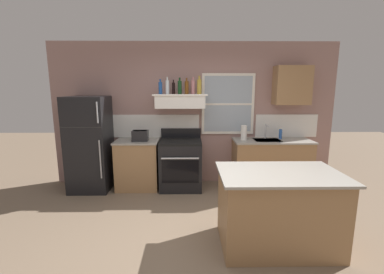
{
  "coord_description": "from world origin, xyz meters",
  "views": [
    {
      "loc": [
        -0.11,
        -2.85,
        1.87
      ],
      "look_at": [
        -0.05,
        1.2,
        1.1
      ],
      "focal_mm": 24.63,
      "sensor_mm": 36.0,
      "label": 1
    }
  ],
  "objects": [
    {
      "name": "range_hood_shelf",
      "position": [
        -0.25,
        1.96,
        1.62
      ],
      "size": [
        0.96,
        0.52,
        0.24
      ],
      "color": "white"
    },
    {
      "name": "upper_cabinet_right",
      "position": [
        1.8,
        2.04,
        1.9
      ],
      "size": [
        0.64,
        0.32,
        0.7
      ],
      "color": "#9E754C"
    },
    {
      "name": "counter_right_with_sink",
      "position": [
        1.45,
        1.9,
        0.46
      ],
      "size": [
        1.43,
        0.63,
        0.91
      ],
      "color": "#9E754C",
      "rests_on": "ground_plane"
    },
    {
      "name": "bottle_amber_wine",
      "position": [
        -0.14,
        1.97,
        1.87
      ],
      "size": [
        0.07,
        0.07,
        0.29
      ],
      "color": "brown",
      "rests_on": "range_hood_shelf"
    },
    {
      "name": "bottle_dark_green_wine",
      "position": [
        -0.26,
        1.93,
        1.87
      ],
      "size": [
        0.07,
        0.07,
        0.29
      ],
      "color": "#143819",
      "rests_on": "range_hood_shelf"
    },
    {
      "name": "back_wall",
      "position": [
        0.03,
        2.23,
        1.35
      ],
      "size": [
        5.4,
        0.11,
        2.7
      ],
      "color": "gray",
      "rests_on": "ground_plane"
    },
    {
      "name": "toaster",
      "position": [
        -0.98,
        1.83,
        1.01
      ],
      "size": [
        0.3,
        0.2,
        0.19
      ],
      "color": "black",
      "rests_on": "counter_left_of_stove"
    },
    {
      "name": "bottle_champagne_gold_foil",
      "position": [
        0.09,
        1.96,
        1.88
      ],
      "size": [
        0.08,
        0.08,
        0.32
      ],
      "color": "#B29333",
      "rests_on": "range_hood_shelf"
    },
    {
      "name": "refrigerator",
      "position": [
        -1.9,
        1.84,
        0.86
      ],
      "size": [
        0.7,
        0.72,
        1.71
      ],
      "color": "black",
      "rests_on": "ground_plane"
    },
    {
      "name": "counter_left_of_stove",
      "position": [
        -1.05,
        1.9,
        0.46
      ],
      "size": [
        0.79,
        0.63,
        0.91
      ],
      "color": "#9E754C",
      "rests_on": "ground_plane"
    },
    {
      "name": "dish_soap_bottle",
      "position": [
        1.63,
        2.0,
        1.0
      ],
      "size": [
        0.06,
        0.06,
        0.18
      ],
      "primitive_type": "cylinder",
      "color": "blue",
      "rests_on": "counter_right_with_sink"
    },
    {
      "name": "bottle_balsamic_dark",
      "position": [
        -0.38,
        2.02,
        1.85
      ],
      "size": [
        0.06,
        0.06,
        0.26
      ],
      "color": "black",
      "rests_on": "range_hood_shelf"
    },
    {
      "name": "paper_towel_roll",
      "position": [
        0.92,
        1.9,
        1.04
      ],
      "size": [
        0.11,
        0.11,
        0.27
      ],
      "primitive_type": "cylinder",
      "color": "white",
      "rests_on": "counter_right_with_sink"
    },
    {
      "name": "bottle_rose_pink",
      "position": [
        -0.02,
        2.02,
        1.87
      ],
      "size": [
        0.07,
        0.07,
        0.3
      ],
      "color": "#C67F84",
      "rests_on": "range_hood_shelf"
    },
    {
      "name": "sink_faucet",
      "position": [
        1.35,
        2.0,
        1.08
      ],
      "size": [
        0.03,
        0.17,
        0.28
      ],
      "color": "silver",
      "rests_on": "counter_right_with_sink"
    },
    {
      "name": "bottle_clear_tall",
      "position": [
        -0.48,
        1.94,
        1.87
      ],
      "size": [
        0.06,
        0.06,
        0.3
      ],
      "color": "silver",
      "rests_on": "range_hood_shelf"
    },
    {
      "name": "ground_plane",
      "position": [
        0.0,
        0.0,
        0.0
      ],
      "size": [
        16.0,
        16.0,
        0.0
      ],
      "primitive_type": "plane",
      "color": "#7A6651"
    },
    {
      "name": "bottle_blue_liqueur",
      "position": [
        -0.6,
        1.92,
        1.86
      ],
      "size": [
        0.07,
        0.07,
        0.27
      ],
      "color": "#1E478C",
      "rests_on": "range_hood_shelf"
    },
    {
      "name": "kitchen_island",
      "position": [
        0.95,
        0.02,
        0.46
      ],
      "size": [
        1.4,
        0.9,
        0.91
      ],
      "color": "#9E754C",
      "rests_on": "ground_plane"
    },
    {
      "name": "stove_range",
      "position": [
        -0.25,
        1.86,
        0.46
      ],
      "size": [
        0.76,
        0.69,
        1.09
      ],
      "color": "black",
      "rests_on": "ground_plane"
    }
  ]
}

